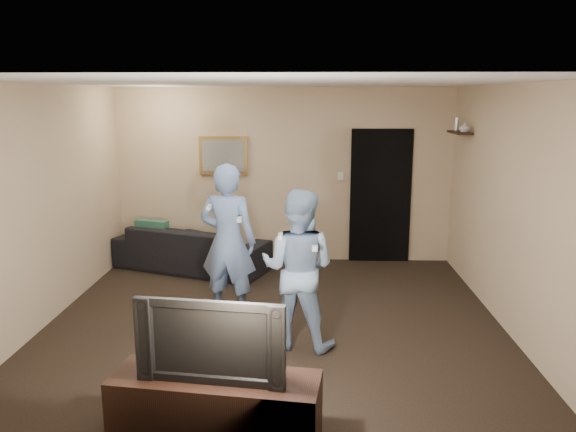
{
  "coord_description": "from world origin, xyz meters",
  "views": [
    {
      "loc": [
        0.37,
        -5.84,
        2.46
      ],
      "look_at": [
        0.14,
        0.3,
        1.15
      ],
      "focal_mm": 35.0,
      "sensor_mm": 36.0,
      "label": 1
    }
  ],
  "objects_px": {
    "television": "(214,337)",
    "wii_player_right": "(298,269)",
    "sofa": "(192,248)",
    "tv_console": "(216,411)",
    "wii_player_left": "(228,242)"
  },
  "relations": [
    {
      "from": "television",
      "to": "wii_player_right",
      "type": "xyz_separation_m",
      "value": [
        0.56,
        1.67,
        -0.02
      ]
    },
    {
      "from": "sofa",
      "to": "television",
      "type": "xyz_separation_m",
      "value": [
        1.03,
        -4.15,
        0.5
      ]
    },
    {
      "from": "tv_console",
      "to": "wii_player_left",
      "type": "bearing_deg",
      "value": 102.89
    },
    {
      "from": "tv_console",
      "to": "wii_player_right",
      "type": "distance_m",
      "value": 1.84
    },
    {
      "from": "wii_player_left",
      "to": "wii_player_right",
      "type": "xyz_separation_m",
      "value": [
        0.79,
        -0.72,
        -0.08
      ]
    },
    {
      "from": "tv_console",
      "to": "wii_player_right",
      "type": "height_order",
      "value": "wii_player_right"
    },
    {
      "from": "wii_player_left",
      "to": "tv_console",
      "type": "bearing_deg",
      "value": -84.33
    },
    {
      "from": "television",
      "to": "tv_console",
      "type": "bearing_deg",
      "value": 0.0
    },
    {
      "from": "television",
      "to": "wii_player_right",
      "type": "relative_size",
      "value": 0.66
    },
    {
      "from": "wii_player_left",
      "to": "wii_player_right",
      "type": "distance_m",
      "value": 1.07
    },
    {
      "from": "sofa",
      "to": "television",
      "type": "bearing_deg",
      "value": 124.04
    },
    {
      "from": "tv_console",
      "to": "wii_player_left",
      "type": "height_order",
      "value": "wii_player_left"
    },
    {
      "from": "television",
      "to": "wii_player_left",
      "type": "distance_m",
      "value": 2.4
    },
    {
      "from": "tv_console",
      "to": "wii_player_left",
      "type": "relative_size",
      "value": 0.85
    },
    {
      "from": "tv_console",
      "to": "television",
      "type": "distance_m",
      "value": 0.57
    }
  ]
}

